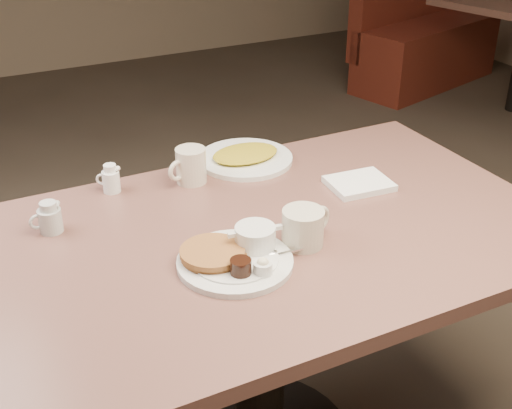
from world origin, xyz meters
name	(u,v)px	position (x,y,z in m)	size (l,w,h in m)	color
diner_table	(259,289)	(0.00, 0.00, 0.58)	(1.50, 0.90, 0.75)	#84564C
main_plate	(236,254)	(-0.11, -0.09, 0.77)	(0.34, 0.30, 0.07)	white
coffee_mug_near	(304,226)	(0.07, -0.09, 0.80)	(0.15, 0.13, 0.09)	beige
napkin	(359,184)	(0.36, 0.10, 0.76)	(0.18, 0.15, 0.02)	white
coffee_mug_far	(190,166)	(-0.05, 0.34, 0.80)	(0.13, 0.11, 0.10)	beige
creamer_left	(50,218)	(-0.45, 0.24, 0.79)	(0.09, 0.07, 0.08)	silver
creamer_right	(111,179)	(-0.26, 0.38, 0.79)	(0.07, 0.05, 0.08)	white
hash_plate	(245,157)	(0.15, 0.39, 0.76)	(0.30, 0.30, 0.04)	white
booth_back_right	(432,28)	(2.60, 2.44, 0.41)	(1.50, 1.64, 1.12)	#5E2116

